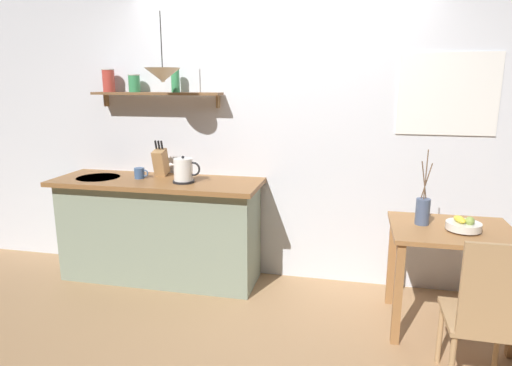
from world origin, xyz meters
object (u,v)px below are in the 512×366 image
at_px(electric_kettle, 184,171).
at_px(knife_block, 161,162).
at_px(twig_vase, 423,211).
at_px(coffee_mug_by_sink, 140,173).
at_px(fruit_bowl, 464,225).
at_px(dining_table, 451,248).
at_px(pendant_lamp, 163,75).
at_px(dining_chair_near, 486,313).

relative_size(electric_kettle, knife_block, 0.82).
distance_m(twig_vase, coffee_mug_by_sink, 2.35).
height_order(fruit_bowl, knife_block, knife_block).
bearing_deg(coffee_mug_by_sink, dining_table, -7.62).
bearing_deg(electric_kettle, pendant_lamp, -148.18).
relative_size(twig_vase, pendant_lamp, 1.01).
bearing_deg(coffee_mug_by_sink, pendant_lamp, -23.74).
xyz_separation_m(dining_table, dining_chair_near, (0.05, -0.74, -0.10)).
xyz_separation_m(dining_chair_near, fruit_bowl, (0.00, 0.69, 0.29)).
xyz_separation_m(twig_vase, pendant_lamp, (-2.01, 0.15, 0.95)).
bearing_deg(pendant_lamp, dining_table, -5.09).
relative_size(coffee_mug_by_sink, pendant_lamp, 0.24).
bearing_deg(dining_table, fruit_bowl, -42.07).
height_order(electric_kettle, pendant_lamp, pendant_lamp).
height_order(dining_chair_near, coffee_mug_by_sink, coffee_mug_by_sink).
bearing_deg(pendant_lamp, fruit_bowl, -6.22).
distance_m(dining_table, dining_chair_near, 0.75).
bearing_deg(twig_vase, fruit_bowl, -21.41).
relative_size(dining_chair_near, electric_kettle, 3.58).
bearing_deg(coffee_mug_by_sink, dining_chair_near, -22.61).
height_order(dining_table, electric_kettle, electric_kettle).
bearing_deg(dining_table, dining_chair_near, -85.99).
distance_m(coffee_mug_by_sink, pendant_lamp, 0.91).
xyz_separation_m(dining_table, fruit_bowl, (0.06, -0.05, 0.19)).
relative_size(twig_vase, electric_kettle, 2.01).
bearing_deg(twig_vase, dining_table, -14.06).
relative_size(fruit_bowl, pendant_lamp, 0.43).
xyz_separation_m(dining_table, twig_vase, (-0.20, 0.05, 0.24)).
bearing_deg(coffee_mug_by_sink, electric_kettle, -8.96).
xyz_separation_m(dining_chair_near, twig_vase, (-0.25, 0.79, 0.34)).
bearing_deg(dining_chair_near, dining_table, 94.01).
bearing_deg(dining_chair_near, electric_kettle, 154.85).
bearing_deg(knife_block, coffee_mug_by_sink, -135.26).
distance_m(twig_vase, electric_kettle, 1.91).
relative_size(fruit_bowl, twig_vase, 0.43).
relative_size(dining_chair_near, knife_block, 2.95).
bearing_deg(twig_vase, dining_chair_near, -72.26).
height_order(fruit_bowl, coffee_mug_by_sink, coffee_mug_by_sink).
height_order(fruit_bowl, electric_kettle, electric_kettle).
height_order(coffee_mug_by_sink, pendant_lamp, pendant_lamp).
xyz_separation_m(twig_vase, coffee_mug_by_sink, (-2.33, 0.29, 0.11)).
distance_m(dining_table, knife_block, 2.48).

